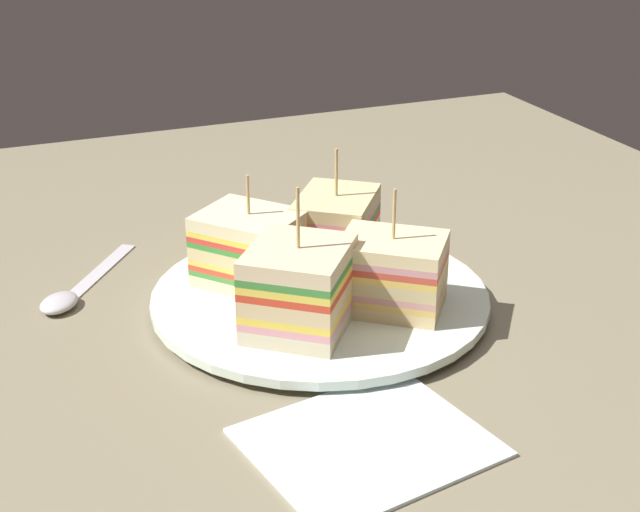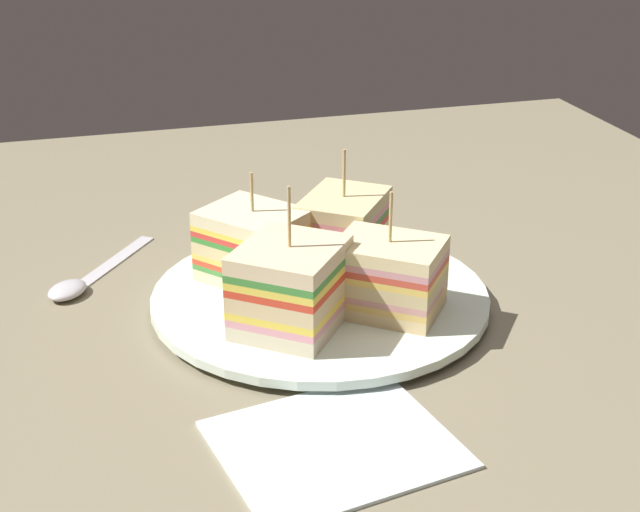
{
  "view_description": "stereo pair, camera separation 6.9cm",
  "coord_description": "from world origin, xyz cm",
  "px_view_note": "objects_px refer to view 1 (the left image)",
  "views": [
    {
      "loc": [
        -58.44,
        23.9,
        32.77
      ],
      "look_at": [
        0.0,
        0.0,
        4.24
      ],
      "focal_mm": 53.04,
      "sensor_mm": 36.0,
      "label": 1
    },
    {
      "loc": [
        -60.7,
        17.36,
        32.77
      ],
      "look_at": [
        0.0,
        0.0,
        4.24
      ],
      "focal_mm": 53.04,
      "sensor_mm": 36.0,
      "label": 2
    }
  ],
  "objects_px": {
    "sandwich_wedge_1": "(299,288)",
    "sandwich_wedge_2": "(391,273)",
    "sandwich_wedge_0": "(250,248)",
    "napkin": "(368,440)",
    "sandwich_wedge_3": "(336,230)",
    "plate": "(320,298)",
    "spoon": "(71,294)"
  },
  "relations": [
    {
      "from": "sandwich_wedge_0",
      "to": "napkin",
      "type": "bearing_deg",
      "value": -39.08
    },
    {
      "from": "sandwich_wedge_3",
      "to": "spoon",
      "type": "bearing_deg",
      "value": -64.14
    },
    {
      "from": "sandwich_wedge_1",
      "to": "sandwich_wedge_0",
      "type": "bearing_deg",
      "value": 43.64
    },
    {
      "from": "plate",
      "to": "sandwich_wedge_0",
      "type": "relative_size",
      "value": 2.68
    },
    {
      "from": "sandwich_wedge_1",
      "to": "spoon",
      "type": "xyz_separation_m",
      "value": [
        0.13,
        0.14,
        -0.04
      ]
    },
    {
      "from": "sandwich_wedge_3",
      "to": "napkin",
      "type": "bearing_deg",
      "value": 18.72
    },
    {
      "from": "sandwich_wedge_3",
      "to": "spoon",
      "type": "distance_m",
      "value": 0.21
    },
    {
      "from": "sandwich_wedge_1",
      "to": "sandwich_wedge_2",
      "type": "height_order",
      "value": "sandwich_wedge_1"
    },
    {
      "from": "sandwich_wedge_2",
      "to": "sandwich_wedge_3",
      "type": "xyz_separation_m",
      "value": [
        0.09,
        0.01,
        0.0
      ]
    },
    {
      "from": "sandwich_wedge_3",
      "to": "sandwich_wedge_1",
      "type": "bearing_deg",
      "value": 0.98
    },
    {
      "from": "sandwich_wedge_0",
      "to": "spoon",
      "type": "xyz_separation_m",
      "value": [
        0.05,
        0.13,
        -0.04
      ]
    },
    {
      "from": "sandwich_wedge_1",
      "to": "napkin",
      "type": "relative_size",
      "value": 0.79
    },
    {
      "from": "sandwich_wedge_1",
      "to": "sandwich_wedge_2",
      "type": "distance_m",
      "value": 0.07
    },
    {
      "from": "plate",
      "to": "sandwich_wedge_3",
      "type": "height_order",
      "value": "sandwich_wedge_3"
    },
    {
      "from": "plate",
      "to": "sandwich_wedge_0",
      "type": "height_order",
      "value": "sandwich_wedge_0"
    },
    {
      "from": "spoon",
      "to": "napkin",
      "type": "distance_m",
      "value": 0.29
    },
    {
      "from": "plate",
      "to": "sandwich_wedge_0",
      "type": "xyz_separation_m",
      "value": [
        0.04,
        0.04,
        0.03
      ]
    },
    {
      "from": "sandwich_wedge_2",
      "to": "napkin",
      "type": "height_order",
      "value": "sandwich_wedge_2"
    },
    {
      "from": "sandwich_wedge_3",
      "to": "spoon",
      "type": "xyz_separation_m",
      "value": [
        0.04,
        0.2,
        -0.04
      ]
    },
    {
      "from": "spoon",
      "to": "sandwich_wedge_0",
      "type": "bearing_deg",
      "value": 106.22
    },
    {
      "from": "plate",
      "to": "napkin",
      "type": "bearing_deg",
      "value": 166.86
    },
    {
      "from": "sandwich_wedge_0",
      "to": "napkin",
      "type": "distance_m",
      "value": 0.21
    },
    {
      "from": "sandwich_wedge_1",
      "to": "sandwich_wedge_3",
      "type": "bearing_deg",
      "value": 2.17
    },
    {
      "from": "sandwich_wedge_0",
      "to": "sandwich_wedge_3",
      "type": "relative_size",
      "value": 1.0
    },
    {
      "from": "plate",
      "to": "spoon",
      "type": "relative_size",
      "value": 2.06
    },
    {
      "from": "plate",
      "to": "sandwich_wedge_3",
      "type": "relative_size",
      "value": 2.67
    },
    {
      "from": "sandwich_wedge_0",
      "to": "sandwich_wedge_1",
      "type": "height_order",
      "value": "sandwich_wedge_1"
    },
    {
      "from": "spoon",
      "to": "napkin",
      "type": "height_order",
      "value": "spoon"
    },
    {
      "from": "napkin",
      "to": "sandwich_wedge_0",
      "type": "bearing_deg",
      "value": 0.41
    },
    {
      "from": "sandwich_wedge_0",
      "to": "sandwich_wedge_3",
      "type": "distance_m",
      "value": 0.07
    },
    {
      "from": "sandwich_wedge_2",
      "to": "sandwich_wedge_3",
      "type": "height_order",
      "value": "sandwich_wedge_3"
    },
    {
      "from": "plate",
      "to": "sandwich_wedge_3",
      "type": "bearing_deg",
      "value": -35.06
    }
  ]
}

